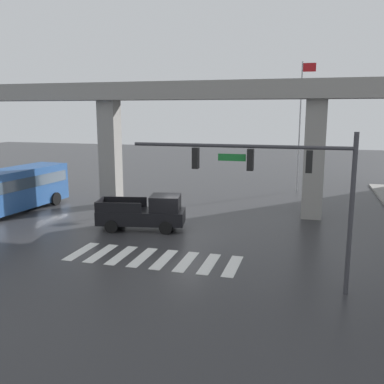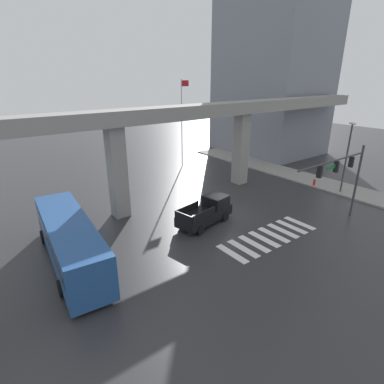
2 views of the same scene
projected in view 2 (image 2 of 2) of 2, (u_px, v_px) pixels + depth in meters
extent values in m
plane|color=#2D2D30|center=(227.00, 216.00, 26.53)|extent=(120.00, 120.00, 0.00)
cube|color=silver|center=(232.00, 254.00, 20.89)|extent=(0.55, 2.80, 0.01)
cube|color=silver|center=(243.00, 248.00, 21.51)|extent=(0.55, 2.80, 0.01)
cube|color=silver|center=(254.00, 244.00, 22.13)|extent=(0.55, 2.80, 0.01)
cube|color=silver|center=(264.00, 239.00, 22.75)|extent=(0.55, 2.80, 0.01)
cube|color=silver|center=(274.00, 235.00, 23.37)|extent=(0.55, 2.80, 0.01)
cube|color=silver|center=(283.00, 231.00, 23.99)|extent=(0.55, 2.80, 0.01)
cube|color=silver|center=(291.00, 227.00, 24.61)|extent=(0.55, 2.80, 0.01)
cube|color=silver|center=(299.00, 223.00, 25.23)|extent=(0.55, 2.80, 0.01)
cube|color=gray|center=(187.00, 112.00, 27.81)|extent=(52.87, 2.24, 1.20)
cube|color=gray|center=(118.00, 173.00, 25.33)|extent=(1.30, 1.30, 7.69)
cube|color=gray|center=(241.00, 149.00, 33.46)|extent=(1.30, 1.30, 7.69)
cube|color=gray|center=(279.00, 6.00, 42.72)|extent=(12.00, 14.56, 41.03)
cube|color=gray|center=(305.00, 178.00, 36.12)|extent=(4.00, 36.00, 0.15)
cube|color=black|center=(205.00, 215.00, 24.83)|extent=(5.37, 2.85, 0.80)
cube|color=black|center=(216.00, 200.00, 25.54)|extent=(2.01, 2.04, 0.90)
cube|color=#3F5160|center=(219.00, 199.00, 25.87)|extent=(0.42, 1.66, 0.77)
cube|color=black|center=(187.00, 209.00, 24.33)|extent=(2.62, 0.61, 0.60)
cube|color=black|center=(204.00, 215.00, 23.24)|extent=(2.62, 0.61, 0.60)
cube|color=black|center=(183.00, 217.00, 22.84)|extent=(0.44, 1.73, 0.60)
cylinder|color=black|center=(208.00, 211.00, 26.64)|extent=(0.80, 0.42, 0.76)
cylinder|color=black|center=(225.00, 217.00, 25.52)|extent=(0.80, 0.42, 0.76)
cylinder|color=black|center=(183.00, 223.00, 24.44)|extent=(0.80, 0.42, 0.76)
cylinder|color=black|center=(200.00, 230.00, 23.31)|extent=(0.80, 0.42, 0.76)
cube|color=#234C8C|center=(70.00, 240.00, 19.32)|extent=(3.42, 10.98, 2.70)
cube|color=#2D3D4C|center=(69.00, 234.00, 19.16)|extent=(3.42, 10.44, 0.76)
cube|color=#2D3D4C|center=(55.00, 207.00, 23.45)|extent=(2.25, 0.27, 1.49)
cylinder|color=black|center=(44.00, 237.00, 22.12)|extent=(0.43, 0.99, 0.96)
cylinder|color=black|center=(78.00, 228.00, 23.34)|extent=(0.43, 0.99, 0.96)
cylinder|color=black|center=(62.00, 288.00, 16.78)|extent=(0.43, 0.99, 0.96)
cylinder|color=black|center=(106.00, 274.00, 17.99)|extent=(0.43, 0.99, 0.96)
cylinder|color=#38383D|center=(356.00, 182.00, 25.47)|extent=(0.18, 0.18, 6.20)
cylinder|color=#38383D|center=(334.00, 161.00, 22.15)|extent=(8.60, 0.14, 0.14)
cube|color=black|center=(351.00, 162.00, 23.86)|extent=(0.24, 0.32, 0.84)
sphere|color=orange|center=(351.00, 162.00, 23.86)|extent=(0.17, 0.17, 0.17)
cube|color=black|center=(336.00, 167.00, 22.62)|extent=(0.24, 0.32, 0.84)
sphere|color=orange|center=(336.00, 167.00, 22.62)|extent=(0.17, 0.17, 0.17)
cube|color=black|center=(320.00, 172.00, 21.38)|extent=(0.24, 0.32, 0.84)
sphere|color=orange|center=(320.00, 172.00, 21.38)|extent=(0.17, 0.17, 0.17)
cube|color=#19722D|center=(331.00, 167.00, 22.18)|extent=(1.10, 0.04, 0.28)
cylinder|color=#38383D|center=(346.00, 160.00, 30.49)|extent=(0.16, 0.16, 7.00)
ellipsoid|color=beige|center=(353.00, 123.00, 29.20)|extent=(0.44, 0.70, 0.24)
cylinder|color=red|center=(314.00, 183.00, 33.46)|extent=(0.24, 0.24, 0.70)
sphere|color=red|center=(315.00, 180.00, 33.32)|extent=(0.22, 0.22, 0.22)
cylinder|color=silver|center=(182.00, 125.00, 39.14)|extent=(0.12, 0.12, 11.00)
cube|color=red|center=(185.00, 83.00, 37.67)|extent=(1.10, 0.04, 0.70)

